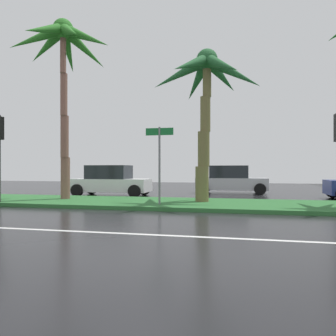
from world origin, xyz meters
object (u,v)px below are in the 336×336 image
(car_in_traffic_leading, at_px, (111,181))
(car_in_traffic_second, at_px, (231,180))
(street_name_sign, at_px, (159,155))
(palm_tree_mid_left, at_px, (63,51))
(palm_tree_centre_left, at_px, (207,85))

(car_in_traffic_leading, height_order, car_in_traffic_second, same)
(street_name_sign, relative_size, car_in_traffic_leading, 0.70)
(palm_tree_mid_left, height_order, car_in_traffic_second, palm_tree_mid_left)
(palm_tree_mid_left, xyz_separation_m, palm_tree_centre_left, (6.43, 0.46, -1.75))
(palm_tree_mid_left, xyz_separation_m, car_in_traffic_second, (7.27, 7.12, -6.01))
(street_name_sign, height_order, car_in_traffic_second, street_name_sign)
(palm_tree_centre_left, bearing_deg, car_in_traffic_second, 82.84)
(palm_tree_mid_left, distance_m, car_in_traffic_second, 11.82)
(car_in_traffic_second, bearing_deg, car_in_traffic_leading, -153.87)
(car_in_traffic_second, bearing_deg, palm_tree_mid_left, -135.59)
(palm_tree_mid_left, height_order, palm_tree_centre_left, palm_tree_mid_left)
(palm_tree_centre_left, relative_size, car_in_traffic_leading, 1.50)
(palm_tree_centre_left, xyz_separation_m, car_in_traffic_leading, (-5.74, 3.44, -4.26))
(car_in_traffic_second, bearing_deg, palm_tree_centre_left, -97.16)
(palm_tree_mid_left, bearing_deg, car_in_traffic_leading, 79.90)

